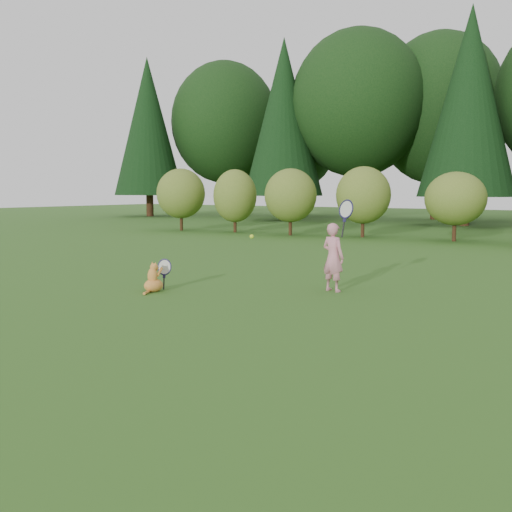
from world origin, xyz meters
The scene contains 6 objects.
ground centered at (0.00, 0.00, 0.00)m, with size 100.00×100.00×0.00m, color #265417.
shrub_row centered at (0.00, 13.00, 1.40)m, with size 28.00×3.00×2.80m, color #536A21, non-canonical shape.
woodland_backdrop centered at (0.00, 23.00, 7.50)m, with size 48.00×10.00×15.00m, color black, non-canonical shape.
child centered at (1.09, 1.98, 0.65)m, with size 0.72×0.47×1.85m.
cat centered at (-1.60, 0.18, 0.28)m, with size 0.38×0.73×0.73m.
tennis_ball centered at (0.41, 0.36, 1.07)m, with size 0.07×0.07×0.07m.
Camera 1 is at (5.57, -7.27, 1.82)m, focal length 40.00 mm.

